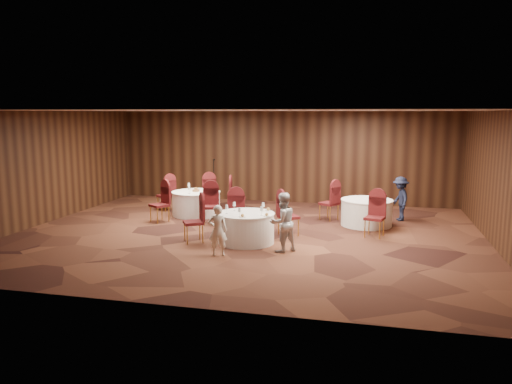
% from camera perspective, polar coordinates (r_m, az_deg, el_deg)
% --- Properties ---
extents(ground, '(12.00, 12.00, 0.00)m').
position_cam_1_polar(ground, '(13.08, -1.06, -4.87)').
color(ground, black).
rests_on(ground, ground).
extents(room_shell, '(12.00, 12.00, 12.00)m').
position_cam_1_polar(room_shell, '(12.75, -1.09, 3.73)').
color(room_shell, silver).
rests_on(room_shell, ground).
extents(table_main, '(1.40, 1.40, 0.74)m').
position_cam_1_polar(table_main, '(12.19, -1.15, -4.09)').
color(table_main, white).
rests_on(table_main, ground).
extents(table_left, '(1.50, 1.50, 0.74)m').
position_cam_1_polar(table_left, '(15.54, -6.85, -1.27)').
color(table_left, white).
rests_on(table_left, ground).
extents(table_right, '(1.44, 1.44, 0.74)m').
position_cam_1_polar(table_right, '(14.38, 12.52, -2.27)').
color(table_right, white).
rests_on(table_right, ground).
extents(chairs_main, '(2.87, 2.07, 1.00)m').
position_cam_1_polar(chairs_main, '(12.84, -1.84, -2.84)').
color(chairs_main, '#430D14').
rests_on(chairs_main, ground).
extents(chairs_left, '(3.06, 3.11, 1.00)m').
position_cam_1_polar(chairs_left, '(15.52, -6.77, -0.82)').
color(chairs_left, '#430D14').
rests_on(chairs_left, ground).
extents(chairs_right, '(2.00, 2.47, 1.00)m').
position_cam_1_polar(chairs_right, '(13.97, 10.71, -2.02)').
color(chairs_right, '#430D14').
rests_on(chairs_right, ground).
extents(tabletop_main, '(1.12, 1.05, 0.22)m').
position_cam_1_polar(tabletop_main, '(11.96, -0.55, -2.05)').
color(tabletop_main, silver).
rests_on(tabletop_main, table_main).
extents(tabletop_left, '(0.86, 0.78, 0.22)m').
position_cam_1_polar(tabletop_left, '(15.47, -6.86, 0.35)').
color(tabletop_left, silver).
rests_on(tabletop_left, table_left).
extents(tabletop_right, '(0.08, 0.08, 0.22)m').
position_cam_1_polar(tabletop_right, '(14.04, 13.47, -0.41)').
color(tabletop_right, silver).
rests_on(tabletop_right, table_right).
extents(mic_stand, '(0.24, 0.24, 1.59)m').
position_cam_1_polar(mic_stand, '(17.16, -4.82, 0.03)').
color(mic_stand, black).
rests_on(mic_stand, ground).
extents(woman_a, '(0.47, 0.36, 1.15)m').
position_cam_1_polar(woman_a, '(11.08, -4.39, -4.40)').
color(woman_a, white).
rests_on(woman_a, ground).
extents(woman_b, '(0.83, 0.84, 1.37)m').
position_cam_1_polar(woman_b, '(11.37, 3.04, -3.48)').
color(woman_b, silver).
rests_on(woman_b, ground).
extents(man_c, '(0.70, 0.94, 1.30)m').
position_cam_1_polar(man_c, '(15.22, 16.17, -0.74)').
color(man_c, black).
rests_on(man_c, ground).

